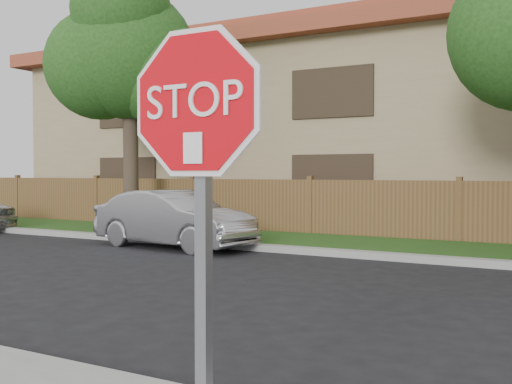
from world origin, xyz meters
The scene contains 7 objects.
far_curb centered at (0.00, 8.15, 0.07)m, with size 70.00×0.30×0.15m, color gray.
grass_strip centered at (0.00, 9.80, 0.06)m, with size 70.00×3.00×0.12m, color #1E4714.
fence centered at (0.00, 11.40, 0.80)m, with size 70.00×0.12×1.60m, color brown.
apartment_building centered at (0.00, 17.00, 3.53)m, with size 35.20×9.20×7.20m.
tree_left centered at (-8.98, 9.57, 5.22)m, with size 4.80×3.90×7.78m.
stop_sign centered at (1.11, -1.48, 1.83)m, with size 1.01×0.13×2.55m.
sedan_left centered at (-5.87, 7.60, 0.69)m, with size 1.46×4.18×1.38m, color #A3A2A7.
Camera 1 is at (2.77, -3.89, 1.81)m, focal length 42.00 mm.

